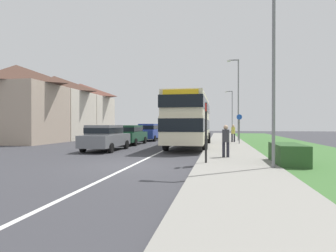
{
  "coord_description": "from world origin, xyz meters",
  "views": [
    {
      "loc": [
        3.52,
        -10.91,
        1.71
      ],
      "look_at": [
        0.57,
        5.18,
        1.6
      ],
      "focal_mm": 29.69,
      "sensor_mm": 36.0,
      "label": 1
    }
  ],
  "objects_px": {
    "parked_car_blue": "(149,132)",
    "street_lamp_far": "(231,110)",
    "parked_car_dark_green": "(130,134)",
    "pedestrian_walking_away": "(233,132)",
    "cycle_route_sign": "(239,128)",
    "street_lamp_near": "(271,55)",
    "parked_car_grey": "(105,137)",
    "pedestrian_at_stop": "(226,139)",
    "street_lamp_mid": "(237,95)",
    "parked_car_black": "(159,130)",
    "double_decker_bus": "(190,118)",
    "bus_stop_sign": "(206,128)"
  },
  "relations": [
    {
      "from": "double_decker_bus",
      "to": "street_lamp_near",
      "type": "xyz_separation_m",
      "value": [
        3.97,
        -9.63,
        2.12
      ]
    },
    {
      "from": "cycle_route_sign",
      "to": "street_lamp_near",
      "type": "height_order",
      "value": "street_lamp_near"
    },
    {
      "from": "pedestrian_at_stop",
      "to": "cycle_route_sign",
      "type": "height_order",
      "value": "cycle_route_sign"
    },
    {
      "from": "pedestrian_at_stop",
      "to": "double_decker_bus",
      "type": "bearing_deg",
      "value": 109.9
    },
    {
      "from": "pedestrian_walking_away",
      "to": "street_lamp_mid",
      "type": "bearing_deg",
      "value": 77.56
    },
    {
      "from": "parked_car_grey",
      "to": "street_lamp_near",
      "type": "relative_size",
      "value": 0.6
    },
    {
      "from": "parked_car_black",
      "to": "cycle_route_sign",
      "type": "xyz_separation_m",
      "value": [
        8.85,
        -9.41,
        0.48
      ]
    },
    {
      "from": "street_lamp_mid",
      "to": "street_lamp_far",
      "type": "xyz_separation_m",
      "value": [
        0.17,
        16.58,
        -0.57
      ]
    },
    {
      "from": "parked_car_blue",
      "to": "pedestrian_at_stop",
      "type": "xyz_separation_m",
      "value": [
        7.43,
        -14.08,
        0.03
      ]
    },
    {
      "from": "parked_car_blue",
      "to": "cycle_route_sign",
      "type": "xyz_separation_m",
      "value": [
        8.75,
        -4.24,
        0.48
      ]
    },
    {
      "from": "parked_car_black",
      "to": "cycle_route_sign",
      "type": "height_order",
      "value": "cycle_route_sign"
    },
    {
      "from": "parked_car_dark_green",
      "to": "parked_car_blue",
      "type": "relative_size",
      "value": 1.14
    },
    {
      "from": "parked_car_grey",
      "to": "bus_stop_sign",
      "type": "xyz_separation_m",
      "value": [
        6.66,
        -5.29,
        0.63
      ]
    },
    {
      "from": "parked_car_dark_green",
      "to": "bus_stop_sign",
      "type": "distance_m",
      "value": 12.65
    },
    {
      "from": "street_lamp_far",
      "to": "street_lamp_near",
      "type": "bearing_deg",
      "value": -90.1
    },
    {
      "from": "parked_car_dark_green",
      "to": "cycle_route_sign",
      "type": "bearing_deg",
      "value": 8.01
    },
    {
      "from": "cycle_route_sign",
      "to": "parked_car_black",
      "type": "bearing_deg",
      "value": 133.24
    },
    {
      "from": "parked_car_dark_green",
      "to": "street_lamp_near",
      "type": "xyz_separation_m",
      "value": [
        9.14,
        -11.5,
        3.37
      ]
    },
    {
      "from": "double_decker_bus",
      "to": "parked_car_grey",
      "type": "bearing_deg",
      "value": -145.26
    },
    {
      "from": "parked_car_blue",
      "to": "street_lamp_far",
      "type": "xyz_separation_m",
      "value": [
        9.02,
        16.55,
        3.03
      ]
    },
    {
      "from": "parked_car_black",
      "to": "bus_stop_sign",
      "type": "xyz_separation_m",
      "value": [
        6.67,
        -21.34,
        0.59
      ]
    },
    {
      "from": "parked_car_black",
      "to": "street_lamp_mid",
      "type": "distance_m",
      "value": 10.96
    },
    {
      "from": "cycle_route_sign",
      "to": "street_lamp_mid",
      "type": "bearing_deg",
      "value": 88.61
    },
    {
      "from": "parked_car_grey",
      "to": "parked_car_blue",
      "type": "xyz_separation_m",
      "value": [
        0.08,
        10.88,
        0.04
      ]
    },
    {
      "from": "pedestrian_at_stop",
      "to": "street_lamp_near",
      "type": "height_order",
      "value": "street_lamp_near"
    },
    {
      "from": "parked_car_dark_green",
      "to": "street_lamp_near",
      "type": "distance_m",
      "value": 15.07
    },
    {
      "from": "pedestrian_walking_away",
      "to": "cycle_route_sign",
      "type": "relative_size",
      "value": 0.66
    },
    {
      "from": "parked_car_blue",
      "to": "pedestrian_at_stop",
      "type": "distance_m",
      "value": 15.92
    },
    {
      "from": "pedestrian_at_stop",
      "to": "parked_car_black",
      "type": "bearing_deg",
      "value": 111.34
    },
    {
      "from": "parked_car_dark_green",
      "to": "parked_car_black",
      "type": "bearing_deg",
      "value": 89.59
    },
    {
      "from": "parked_car_blue",
      "to": "street_lamp_mid",
      "type": "height_order",
      "value": "street_lamp_mid"
    },
    {
      "from": "cycle_route_sign",
      "to": "street_lamp_mid",
      "type": "relative_size",
      "value": 0.32
    },
    {
      "from": "parked_car_dark_green",
      "to": "pedestrian_walking_away",
      "type": "distance_m",
      "value": 9.12
    },
    {
      "from": "parked_car_grey",
      "to": "parked_car_dark_green",
      "type": "relative_size",
      "value": 0.98
    },
    {
      "from": "pedestrian_walking_away",
      "to": "street_lamp_near",
      "type": "relative_size",
      "value": 0.23
    },
    {
      "from": "parked_car_grey",
      "to": "street_lamp_mid",
      "type": "bearing_deg",
      "value": 50.53
    },
    {
      "from": "pedestrian_at_stop",
      "to": "pedestrian_walking_away",
      "type": "distance_m",
      "value": 11.85
    },
    {
      "from": "double_decker_bus",
      "to": "parked_car_grey",
      "type": "distance_m",
      "value": 6.3
    },
    {
      "from": "parked_car_grey",
      "to": "street_lamp_far",
      "type": "relative_size",
      "value": 0.65
    },
    {
      "from": "double_decker_bus",
      "to": "pedestrian_at_stop",
      "type": "distance_m",
      "value": 7.24
    },
    {
      "from": "parked_car_blue",
      "to": "street_lamp_far",
      "type": "relative_size",
      "value": 0.58
    },
    {
      "from": "pedestrian_walking_away",
      "to": "street_lamp_far",
      "type": "height_order",
      "value": "street_lamp_far"
    },
    {
      "from": "bus_stop_sign",
      "to": "street_lamp_near",
      "type": "xyz_separation_m",
      "value": [
        2.39,
        -0.83,
        2.72
      ]
    },
    {
      "from": "parked_car_blue",
      "to": "cycle_route_sign",
      "type": "relative_size",
      "value": 1.58
    },
    {
      "from": "bus_stop_sign",
      "to": "cycle_route_sign",
      "type": "xyz_separation_m",
      "value": [
        2.17,
        11.93,
        -0.11
      ]
    },
    {
      "from": "double_decker_bus",
      "to": "pedestrian_walking_away",
      "type": "relative_size",
      "value": 6.16
    },
    {
      "from": "pedestrian_walking_away",
      "to": "street_lamp_far",
      "type": "distance_m",
      "value": 19.07
    },
    {
      "from": "parked_car_dark_green",
      "to": "pedestrian_at_stop",
      "type": "relative_size",
      "value": 2.72
    },
    {
      "from": "pedestrian_walking_away",
      "to": "pedestrian_at_stop",
      "type": "bearing_deg",
      "value": -94.52
    },
    {
      "from": "cycle_route_sign",
      "to": "parked_car_blue",
      "type": "bearing_deg",
      "value": 154.16
    }
  ]
}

